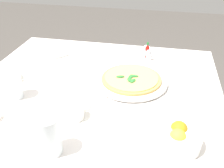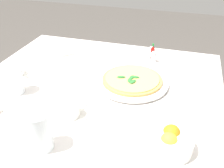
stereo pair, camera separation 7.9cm
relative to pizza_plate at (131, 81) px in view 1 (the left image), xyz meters
name	(u,v)px [view 1 (the left image)]	position (x,y,z in m)	size (l,w,h in m)	color
dining_table	(93,120)	(-0.11, 0.15, -0.15)	(1.04, 1.04, 0.75)	white
pizza_plate	(131,81)	(0.00, 0.00, 0.00)	(0.31, 0.31, 0.02)	white
pizza	(131,78)	(0.00, 0.00, 0.01)	(0.25, 0.25, 0.02)	tan
coffee_cup_near_left	(73,113)	(-0.28, 0.16, 0.02)	(0.13, 0.13, 0.06)	white
coffee_cup_far_left	(7,75)	(-0.08, 0.53, 0.02)	(0.13, 0.13, 0.06)	white
water_glass_left_edge	(49,138)	(-0.44, 0.18, 0.04)	(0.07, 0.07, 0.13)	white
water_glass_right_edge	(12,85)	(-0.20, 0.44, 0.04)	(0.07, 0.07, 0.12)	white
citrus_bowl	(177,137)	(-0.33, -0.19, 0.01)	(0.15, 0.15, 0.06)	white
hot_sauce_bottle	(147,51)	(0.27, -0.04, 0.02)	(0.02, 0.02, 0.08)	#B7140F
salt_shaker	(146,51)	(0.30, -0.03, 0.01)	(0.03, 0.03, 0.06)	white
pepper_shaker	(149,55)	(0.24, -0.05, 0.01)	(0.03, 0.03, 0.06)	white
menu_card	(60,52)	(0.18, 0.39, 0.02)	(0.07, 0.07, 0.06)	white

